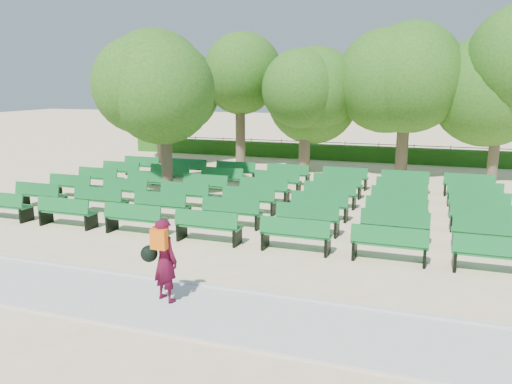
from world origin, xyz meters
TOP-DOWN VIEW (x-y plane):
  - ground at (0.00, 0.00)m, footprint 120.00×120.00m
  - paving at (0.00, -7.40)m, footprint 30.00×2.20m
  - curb at (0.00, -6.25)m, footprint 30.00×0.12m
  - hedge at (0.00, 14.00)m, footprint 26.00×0.70m
  - fence at (0.00, 14.40)m, footprint 26.00×0.10m
  - tree_line at (0.00, 10.00)m, footprint 21.80×6.80m
  - bench_array at (-0.13, 1.30)m, footprint 1.94×0.61m
  - tree_among at (-4.38, 2.10)m, footprint 4.52×4.52m
  - person at (0.65, -7.24)m, footprint 0.89×0.64m

SIDE VIEW (x-z plane):
  - ground at x=0.00m, z-range 0.00..0.00m
  - fence at x=0.00m, z-range -0.51..0.51m
  - tree_line at x=0.00m, z-range -3.52..3.52m
  - paving at x=0.00m, z-range 0.00..0.06m
  - curb at x=0.00m, z-range 0.00..0.10m
  - bench_array at x=-0.13m, z-range -0.51..0.71m
  - hedge at x=0.00m, z-range 0.00..0.90m
  - person at x=0.65m, z-range 0.09..1.87m
  - tree_among at x=-4.38m, z-range 1.04..7.24m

